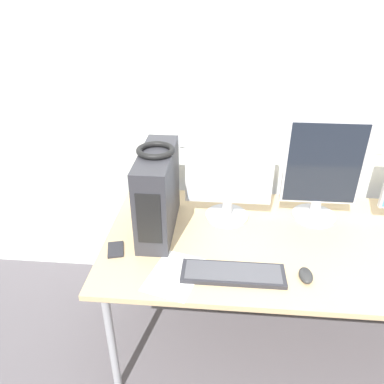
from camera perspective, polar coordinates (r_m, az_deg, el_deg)
name	(u,v)px	position (r m, az deg, el deg)	size (l,w,h in m)	color
wall_back	(326,92)	(2.32, 19.77, 14.16)	(8.00, 0.07, 2.70)	silver
desk	(330,249)	(2.06, 20.34, -8.10)	(2.30, 0.94, 0.74)	tan
pc_tower	(158,193)	(1.91, -5.23, -0.09)	(0.16, 0.49, 0.44)	#2D2D33
headphones	(156,150)	(1.81, -5.56, 6.35)	(0.19, 0.19, 0.03)	black
monitor_main	(229,171)	(1.97, 5.67, 3.14)	(0.46, 0.24, 0.56)	#B7B7BC
monitor_right_near	(322,172)	(2.08, 19.21, 2.86)	(0.40, 0.24, 0.56)	#B7B7BC
keyboard	(233,273)	(1.73, 6.26, -12.22)	(0.47, 0.15, 0.02)	#28282D
mouse	(306,275)	(1.77, 16.96, -12.05)	(0.06, 0.10, 0.03)	#2D2D2D
cell_phone	(116,249)	(1.90, -11.56, -8.58)	(0.10, 0.14, 0.01)	#232328
paper_sheet_left	(175,274)	(1.73, -2.65, -12.44)	(0.28, 0.34, 0.00)	white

